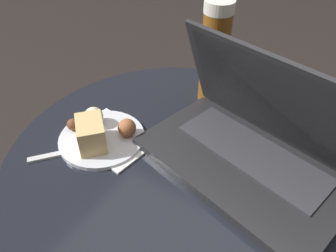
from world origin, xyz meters
The scene contains 6 objects.
table centered at (0.00, 0.00, 0.40)m, with size 0.68×0.68×0.54m.
napkin centered at (-0.15, -0.03, 0.54)m, with size 0.18×0.14×0.00m.
laptop centered at (0.12, 0.06, 0.59)m, with size 0.41×0.30×0.22m.
beer_glass centered at (-0.04, 0.21, 0.66)m, with size 0.06×0.06×0.23m.
snack_plate centered at (-0.16, -0.05, 0.56)m, with size 0.17×0.17×0.06m.
fork centered at (-0.17, -0.08, 0.54)m, with size 0.14×0.16×0.00m.
Camera 1 is at (0.22, -0.39, 0.99)m, focal length 35.00 mm.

